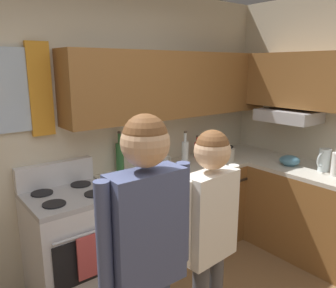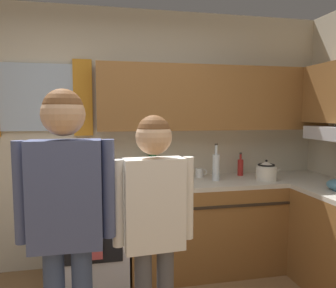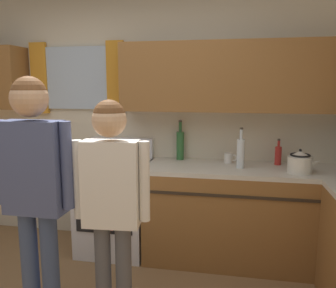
% 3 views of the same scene
% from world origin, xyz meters
% --- Properties ---
extents(back_wall_unit, '(4.60, 0.42, 2.60)m').
position_xyz_m(back_wall_unit, '(0.07, 1.82, 1.46)').
color(back_wall_unit, beige).
rests_on(back_wall_unit, ground).
extents(kitchen_counter_run, '(2.11, 2.06, 0.90)m').
position_xyz_m(kitchen_counter_run, '(1.55, 1.12, 0.45)').
color(kitchen_counter_run, brown).
rests_on(kitchen_counter_run, ground).
extents(stove_oven, '(0.65, 0.67, 1.10)m').
position_xyz_m(stove_oven, '(-0.16, 1.54, 0.47)').
color(stove_oven, silver).
rests_on(stove_oven, ground).
extents(bottle_wine_green, '(0.08, 0.08, 0.39)m').
position_xyz_m(bottle_wine_green, '(0.46, 1.78, 1.05)').
color(bottle_wine_green, '#2D6633').
rests_on(bottle_wine_green, kitchen_counter_run).
extents(bottle_milk_white, '(0.08, 0.08, 0.31)m').
position_xyz_m(bottle_milk_white, '(1.96, 0.45, 1.02)').
color(bottle_milk_white, white).
rests_on(bottle_milk_white, kitchen_counter_run).
extents(bottle_sauce_red, '(0.06, 0.06, 0.25)m').
position_xyz_m(bottle_sauce_red, '(1.40, 1.71, 0.99)').
color(bottle_sauce_red, red).
rests_on(bottle_sauce_red, kitchen_counter_run).
extents(bottle_tall_clear, '(0.07, 0.07, 0.37)m').
position_xyz_m(bottle_tall_clear, '(1.05, 1.51, 1.04)').
color(bottle_tall_clear, silver).
rests_on(bottle_tall_clear, kitchen_counter_run).
extents(mug_ceramic_white, '(0.13, 0.08, 0.09)m').
position_xyz_m(mug_ceramic_white, '(0.94, 1.71, 0.95)').
color(mug_ceramic_white, white).
rests_on(mug_ceramic_white, kitchen_counter_run).
extents(stovetop_kettle, '(0.27, 0.20, 0.21)m').
position_xyz_m(stovetop_kettle, '(1.54, 1.42, 1.00)').
color(stovetop_kettle, silver).
rests_on(stovetop_kettle, kitchen_counter_run).
extents(water_pitcher, '(0.19, 0.11, 0.22)m').
position_xyz_m(water_pitcher, '(2.02, 0.59, 1.01)').
color(water_pitcher, silver).
rests_on(water_pitcher, kitchen_counter_run).
extents(mixing_bowl, '(0.20, 0.20, 0.10)m').
position_xyz_m(mixing_bowl, '(1.94, 0.90, 0.95)').
color(mixing_bowl, teal).
rests_on(mixing_bowl, kitchen_counter_run).
extents(adult_left, '(0.52, 0.23, 1.69)m').
position_xyz_m(adult_left, '(-0.24, 0.32, 1.06)').
color(adult_left, '#38476B').
rests_on(adult_left, ground).
extents(adult_in_plaid, '(0.48, 0.21, 1.55)m').
position_xyz_m(adult_in_plaid, '(0.25, 0.36, 0.98)').
color(adult_in_plaid, '#4C4C51').
rests_on(adult_in_plaid, ground).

